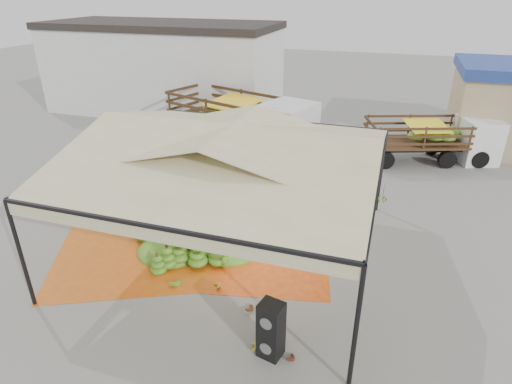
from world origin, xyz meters
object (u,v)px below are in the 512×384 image
(banana_heap, at_px, (192,224))
(truck_right, at_px, (437,136))
(speaker_stack, at_px, (271,330))
(vendor, at_px, (305,188))
(truck_left, at_px, (244,117))

(banana_heap, bearing_deg, truck_right, 51.73)
(speaker_stack, distance_m, truck_right, 14.07)
(speaker_stack, bearing_deg, vendor, 109.14)
(vendor, xyz_separation_m, truck_right, (4.67, 6.65, 0.34))
(banana_heap, xyz_separation_m, truck_right, (7.64, 9.69, 0.68))
(speaker_stack, xyz_separation_m, vendor, (-0.75, 6.85, 0.18))
(speaker_stack, height_order, vendor, vendor)
(truck_left, bearing_deg, vendor, -32.75)
(truck_right, bearing_deg, vendor, -144.60)
(truck_left, xyz_separation_m, truck_right, (8.90, 1.13, -0.39))
(banana_heap, bearing_deg, vendor, 45.60)
(banana_heap, distance_m, truck_left, 8.71)
(vendor, height_order, truck_right, truck_right)
(vendor, height_order, truck_left, truck_left)
(vendor, bearing_deg, banana_heap, 69.90)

